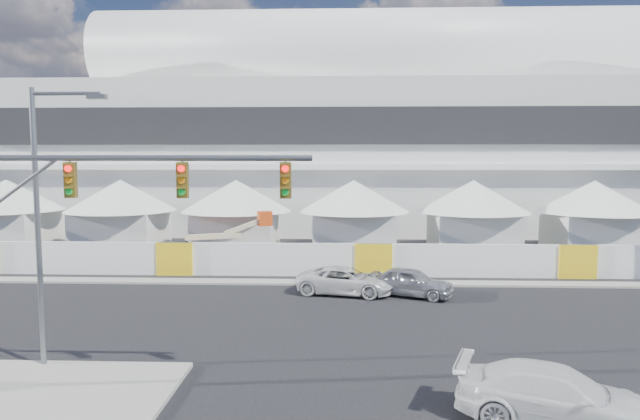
{
  "coord_description": "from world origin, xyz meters",
  "views": [
    {
      "loc": [
        4.09,
        -19.28,
        7.2
      ],
      "look_at": [
        2.97,
        10.0,
        4.43
      ],
      "focal_mm": 32.0,
      "sensor_mm": 36.0,
      "label": 1
    }
  ],
  "objects_px": {
    "pickup_curb": "(345,281)",
    "lot_car_c": "(74,252)",
    "pickup_near": "(558,396)",
    "traffic_mast": "(41,244)",
    "sedan_silver": "(411,282)",
    "streetlight_median": "(44,208)",
    "lot_car_a": "(510,257)",
    "boom_lift": "(206,252)"
  },
  "relations": [
    {
      "from": "pickup_curb",
      "to": "lot_car_c",
      "type": "xyz_separation_m",
      "value": [
        -18.48,
        8.37,
        -0.04
      ]
    },
    {
      "from": "pickup_near",
      "to": "traffic_mast",
      "type": "xyz_separation_m",
      "value": [
        -14.78,
        1.49,
        3.81
      ]
    },
    {
      "from": "lot_car_c",
      "to": "sedan_silver",
      "type": "bearing_deg",
      "value": -111.81
    },
    {
      "from": "lot_car_c",
      "to": "streetlight_median",
      "type": "height_order",
      "value": "streetlight_median"
    },
    {
      "from": "lot_car_c",
      "to": "streetlight_median",
      "type": "relative_size",
      "value": 0.49
    },
    {
      "from": "pickup_near",
      "to": "lot_car_c",
      "type": "height_order",
      "value": "pickup_near"
    },
    {
      "from": "streetlight_median",
      "to": "lot_car_c",
      "type": "bearing_deg",
      "value": 113.47
    },
    {
      "from": "pickup_curb",
      "to": "streetlight_median",
      "type": "relative_size",
      "value": 0.55
    },
    {
      "from": "pickup_near",
      "to": "lot_car_c",
      "type": "distance_m",
      "value": 33.17
    },
    {
      "from": "sedan_silver",
      "to": "lot_car_a",
      "type": "relative_size",
      "value": 1.07
    },
    {
      "from": "lot_car_a",
      "to": "traffic_mast",
      "type": "height_order",
      "value": "traffic_mast"
    },
    {
      "from": "boom_lift",
      "to": "lot_car_c",
      "type": "bearing_deg",
      "value": 151.03
    },
    {
      "from": "pickup_curb",
      "to": "boom_lift",
      "type": "distance_m",
      "value": 11.57
    },
    {
      "from": "boom_lift",
      "to": "pickup_near",
      "type": "bearing_deg",
      "value": -77.26
    },
    {
      "from": "sedan_silver",
      "to": "traffic_mast",
      "type": "bearing_deg",
      "value": 158.78
    },
    {
      "from": "pickup_curb",
      "to": "streetlight_median",
      "type": "bearing_deg",
      "value": 149.04
    },
    {
      "from": "pickup_curb",
      "to": "lot_car_c",
      "type": "height_order",
      "value": "pickup_curb"
    },
    {
      "from": "lot_car_c",
      "to": "streetlight_median",
      "type": "distance_m",
      "value": 21.59
    },
    {
      "from": "pickup_curb",
      "to": "lot_car_a",
      "type": "height_order",
      "value": "pickup_curb"
    },
    {
      "from": "lot_car_a",
      "to": "lot_car_c",
      "type": "distance_m",
      "value": 29.29
    },
    {
      "from": "pickup_near",
      "to": "streetlight_median",
      "type": "relative_size",
      "value": 0.58
    },
    {
      "from": "lot_car_a",
      "to": "boom_lift",
      "type": "xyz_separation_m",
      "value": [
        -19.89,
        -0.58,
        0.26
      ]
    },
    {
      "from": "streetlight_median",
      "to": "boom_lift",
      "type": "relative_size",
      "value": 1.31
    },
    {
      "from": "pickup_near",
      "to": "lot_car_c",
      "type": "relative_size",
      "value": 1.17
    },
    {
      "from": "pickup_curb",
      "to": "lot_car_c",
      "type": "bearing_deg",
      "value": 77.41
    },
    {
      "from": "traffic_mast",
      "to": "streetlight_median",
      "type": "relative_size",
      "value": 1.14
    },
    {
      "from": "pickup_curb",
      "to": "pickup_near",
      "type": "distance_m",
      "value": 15.48
    },
    {
      "from": "pickup_near",
      "to": "boom_lift",
      "type": "height_order",
      "value": "boom_lift"
    },
    {
      "from": "sedan_silver",
      "to": "boom_lift",
      "type": "relative_size",
      "value": 0.62
    },
    {
      "from": "lot_car_c",
      "to": "boom_lift",
      "type": "bearing_deg",
      "value": -97.51
    },
    {
      "from": "pickup_curb",
      "to": "traffic_mast",
      "type": "xyz_separation_m",
      "value": [
        -9.18,
        -12.93,
        3.88
      ]
    },
    {
      "from": "traffic_mast",
      "to": "boom_lift",
      "type": "relative_size",
      "value": 1.5
    },
    {
      "from": "sedan_silver",
      "to": "lot_car_c",
      "type": "distance_m",
      "value": 23.51
    },
    {
      "from": "streetlight_median",
      "to": "boom_lift",
      "type": "distance_m",
      "value": 18.67
    },
    {
      "from": "sedan_silver",
      "to": "streetlight_median",
      "type": "relative_size",
      "value": 0.47
    },
    {
      "from": "sedan_silver",
      "to": "pickup_near",
      "type": "relative_size",
      "value": 0.82
    },
    {
      "from": "sedan_silver",
      "to": "lot_car_c",
      "type": "relative_size",
      "value": 0.96
    },
    {
      "from": "sedan_silver",
      "to": "pickup_curb",
      "type": "bearing_deg",
      "value": 107.89
    },
    {
      "from": "lot_car_a",
      "to": "streetlight_median",
      "type": "relative_size",
      "value": 0.44
    },
    {
      "from": "boom_lift",
      "to": "sedan_silver",
      "type": "bearing_deg",
      "value": -52.55
    },
    {
      "from": "lot_car_a",
      "to": "pickup_near",
      "type": "bearing_deg",
      "value": -172.57
    },
    {
      "from": "traffic_mast",
      "to": "lot_car_c",
      "type": "bearing_deg",
      "value": 113.59
    }
  ]
}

